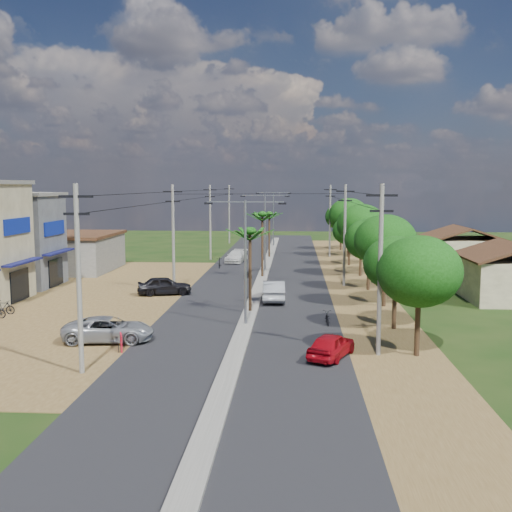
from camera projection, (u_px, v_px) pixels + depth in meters
The scene contains 38 objects.
ground at pixel (246, 327), 37.94m from camera, with size 160.00×160.00×0.00m, color black.
road at pixel (259, 287), 52.80m from camera, with size 12.00×110.00×0.04m, color black.
median at pixel (261, 281), 55.77m from camera, with size 1.00×90.00×0.18m, color #605E56.
dirt_lot_west at pixel (63, 300), 46.81m from camera, with size 18.00×46.00×0.04m, color brown.
dirt_shoulder_east at pixel (356, 288), 52.26m from camera, with size 5.00×90.00×0.03m, color brown.
shophouse_grey at pixel (10, 240), 52.72m from camera, with size 9.00×6.40×8.30m.
low_shed at pixel (65, 252), 62.82m from camera, with size 10.40×10.40×3.95m.
house_east_far at pixel (462, 247), 64.08m from camera, with size 7.60×7.50×4.60m.
tree_east_a at pixel (419, 272), 30.86m from camera, with size 4.40×4.40×6.37m.
tree_east_b at pixel (396, 264), 36.87m from camera, with size 4.00×4.00×5.83m.
tree_east_c at pixel (385, 241), 43.69m from camera, with size 4.60×4.60×6.83m.
tree_east_d at pixel (369, 240), 50.71m from camera, with size 4.20×4.20×6.13m.
tree_east_e at pixel (361, 225), 58.54m from camera, with size 4.80×4.80×7.14m.
tree_east_f at pixel (349, 231), 66.63m from camera, with size 3.80×3.80×5.52m.
tree_east_g at pixel (349, 215), 74.37m from camera, with size 5.00×5.00×7.38m.
tree_east_h at pixel (341, 217), 82.38m from camera, with size 4.40×4.40×6.52m.
palm_median_near at pixel (250, 235), 41.25m from camera, with size 2.00×2.00×6.15m.
palm_median_mid at pixel (262, 217), 57.07m from camera, with size 2.00×2.00×6.55m.
palm_median_far at pixel (269, 216), 73.00m from camera, with size 2.00×2.00×5.85m.
streetlight_near at pixel (245, 252), 37.38m from camera, with size 5.10×0.18×8.00m.
streetlight_mid at pixel (265, 225), 62.16m from camera, with size 5.10×0.18×8.00m.
streetlight_far at pixel (273, 214), 86.93m from camera, with size 5.10×0.18×8.00m.
utility_pole_w_a at pixel (79, 275), 27.91m from camera, with size 1.60×0.24×9.00m.
utility_pole_w_b at pixel (173, 236), 49.72m from camera, with size 1.60×0.24×9.00m.
utility_pole_w_c at pixel (210, 220), 71.52m from camera, with size 1.60×0.24×9.00m.
utility_pole_w_d at pixel (229, 213), 92.34m from camera, with size 1.60×0.24×9.00m.
utility_pole_e_a at pixel (380, 266), 30.96m from camera, with size 1.60×0.24×9.00m.
utility_pole_e_b at pixel (345, 233), 52.76m from camera, with size 1.60×0.24×9.00m.
utility_pole_e_c at pixel (330, 219), 74.57m from camera, with size 1.60×0.24×9.00m.
car_red_near at pixel (331, 346), 30.92m from camera, with size 1.54×3.82×1.30m, color maroon.
car_silver_mid at pixel (274, 291), 46.23m from camera, with size 1.67×4.79×1.58m, color gray.
car_white_far at pixel (236, 257), 69.47m from camera, with size 1.91×4.71×1.37m, color #B6B7B2.
car_parked_silver at pixel (109, 330), 34.12m from camera, with size 2.35×5.10×1.42m, color gray.
car_parked_dark at pixel (165, 286), 48.81m from camera, with size 1.76×4.38×1.49m, color black.
moto_rider_east at pixel (327, 319), 38.31m from camera, with size 0.56×1.60×0.84m, color black.
moto_rider_west_a at pixel (249, 274), 57.22m from camera, with size 0.61×1.76×0.93m, color black.
moto_rider_west_b at pixel (219, 263), 64.65m from camera, with size 0.53×1.88×1.13m, color black.
roadside_sign at pixel (121, 343), 32.33m from camera, with size 0.43×1.07×0.92m.
Camera 1 is at (3.03, -37.03, 8.90)m, focal length 42.00 mm.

